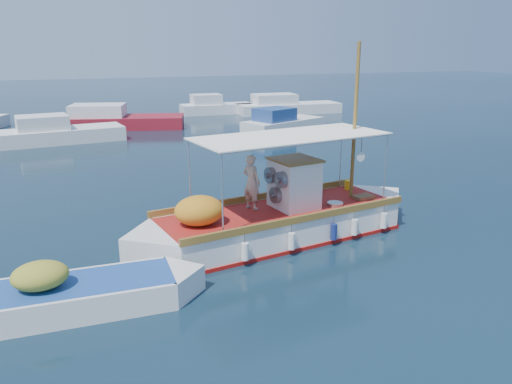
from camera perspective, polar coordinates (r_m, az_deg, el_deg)
name	(u,v)px	position (r m, az deg, el deg)	size (l,w,h in m)	color
ground	(282,237)	(14.58, 2.94, -5.21)	(160.00, 160.00, 0.00)	black
fishing_caique	(278,221)	(14.41, 2.58, -3.34)	(9.18, 3.56, 5.67)	white
dinghy	(76,297)	(11.35, -19.90, -11.25)	(5.46, 1.61, 1.33)	white
bg_boat_nw	(59,134)	(31.08, -21.63, 6.19)	(7.02, 3.31, 1.80)	silver
bg_boat_n	(114,121)	(35.46, -15.90, 7.83)	(9.12, 4.94, 1.80)	maroon
bg_boat_ne	(281,124)	(32.54, 2.92, 7.72)	(6.03, 4.23, 1.80)	silver
bg_boat_e	(286,107)	(41.99, 3.41, 9.65)	(8.66, 3.01, 1.80)	silver
bg_boat_far_n	(215,108)	(41.70, -4.76, 9.58)	(5.88, 2.07, 1.80)	silver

